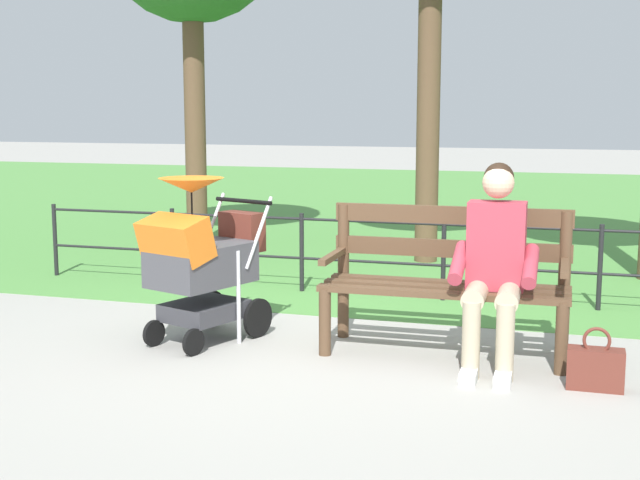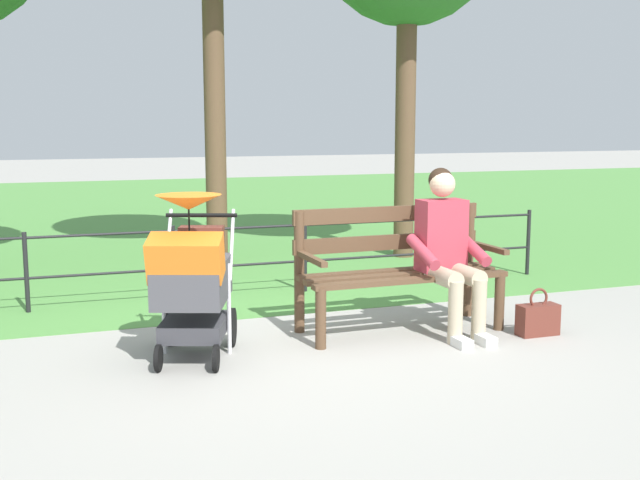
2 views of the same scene
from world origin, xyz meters
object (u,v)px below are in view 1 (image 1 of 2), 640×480
(person_on_bench, at_px, (495,260))
(handbag, at_px, (595,368))
(park_bench, at_px, (447,274))
(stroller, at_px, (201,258))

(person_on_bench, height_order, handbag, person_on_bench)
(park_bench, relative_size, stroller, 1.40)
(person_on_bench, xyz_separation_m, stroller, (1.98, 0.04, -0.08))
(handbag, bearing_deg, person_on_bench, -26.86)
(stroller, bearing_deg, handbag, 174.01)
(park_bench, height_order, handbag, park_bench)
(stroller, xyz_separation_m, handbag, (-2.61, 0.27, -0.47))
(handbag, bearing_deg, stroller, -5.99)
(stroller, bearing_deg, park_bench, -170.90)
(person_on_bench, distance_m, handbag, 0.89)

